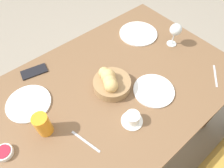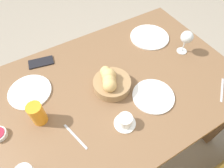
% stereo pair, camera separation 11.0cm
% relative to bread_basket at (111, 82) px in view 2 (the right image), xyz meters
% --- Properties ---
extents(ground_plane, '(10.00, 10.00, 0.00)m').
position_rel_bread_basket_xyz_m(ground_plane, '(-0.02, -0.00, -0.77)').
color(ground_plane, gray).
extents(dining_table, '(1.44, 0.96, 0.73)m').
position_rel_bread_basket_xyz_m(dining_table, '(-0.02, -0.00, -0.13)').
color(dining_table, brown).
rests_on(dining_table, ground_plane).
extents(bread_basket, '(0.21, 0.21, 0.12)m').
position_rel_bread_basket_xyz_m(bread_basket, '(0.00, 0.00, 0.00)').
color(bread_basket, '#99754C').
rests_on(bread_basket, dining_table).
extents(plate_near_left, '(0.26, 0.26, 0.01)m').
position_rel_bread_basket_xyz_m(plate_near_left, '(-0.45, -0.23, -0.04)').
color(plate_near_left, white).
rests_on(plate_near_left, dining_table).
extents(plate_near_right, '(0.24, 0.24, 0.01)m').
position_rel_bread_basket_xyz_m(plate_near_right, '(0.40, -0.20, -0.04)').
color(plate_near_right, white).
rests_on(plate_near_right, dining_table).
extents(plate_far_center, '(0.23, 0.23, 0.01)m').
position_rel_bread_basket_xyz_m(plate_far_center, '(-0.17, 0.17, -0.04)').
color(plate_far_center, white).
rests_on(plate_far_center, dining_table).
extents(juice_glass, '(0.07, 0.07, 0.13)m').
position_rel_bread_basket_xyz_m(juice_glass, '(0.41, -0.00, 0.02)').
color(juice_glass, orange).
rests_on(juice_glass, dining_table).
extents(wine_glass, '(0.08, 0.08, 0.16)m').
position_rel_bread_basket_xyz_m(wine_glass, '(-0.55, -0.02, 0.07)').
color(wine_glass, silver).
rests_on(wine_glass, dining_table).
extents(coffee_cup, '(0.11, 0.11, 0.06)m').
position_rel_bread_basket_xyz_m(coffee_cup, '(0.05, 0.23, -0.02)').
color(coffee_cup, white).
rests_on(coffee_cup, dining_table).
extents(fork_silver, '(0.14, 0.11, 0.00)m').
position_rel_bread_basket_xyz_m(fork_silver, '(-0.53, 0.33, -0.05)').
color(fork_silver, '#B7B7BC').
rests_on(fork_silver, dining_table).
extents(knife_silver, '(0.05, 0.17, 0.00)m').
position_rel_bread_basket_xyz_m(knife_silver, '(0.29, 0.17, -0.05)').
color(knife_silver, '#B7B7BC').
rests_on(knife_silver, dining_table).
extents(cell_phone, '(0.16, 0.10, 0.01)m').
position_rel_bread_basket_xyz_m(cell_phone, '(0.28, -0.38, -0.04)').
color(cell_phone, black).
rests_on(cell_phone, dining_table).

